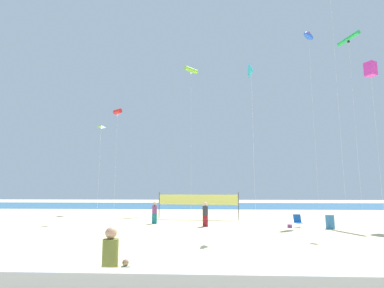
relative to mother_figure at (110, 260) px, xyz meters
The scene contains 17 objects.
ground_plane 9.85m from the mother_figure, 73.88° to the left, with size 120.00×120.00×0.00m, color beige.
ocean_band 43.20m from the mother_figure, 86.39° to the left, with size 120.00×20.00×0.01m, color #28608C.
mother_figure is the anchor object (origin of this frame).
toddler_figure 0.57m from the mother_figure, ahead, with size 0.22×0.22×0.96m.
beachgoer_charcoal_shirt 14.87m from the mother_figure, 81.31° to the left, with size 0.40×0.40×1.74m.
beachgoer_plum_shirt 16.41m from the mother_figure, 96.08° to the left, with size 0.38×0.38×1.67m.
folding_beach_chair 17.01m from the mother_figure, 58.91° to the left, with size 0.52×0.65×0.89m.
trash_barrel 17.57m from the mother_figure, 52.28° to the left, with size 0.58×0.58×0.92m, color teal.
volleyball_net 20.02m from the mother_figure, 85.56° to the left, with size 7.25×1.00×2.40m.
beach_handbag 16.46m from the mother_figure, 60.36° to the left, with size 0.29×0.14×0.23m, color #7A3872.
kite_blue_inflatable 29.92m from the mother_figure, 59.17° to the left, with size 1.54×1.55×18.30m.
kite_cyan_delta 16.47m from the mother_figure, 65.75° to the left, with size 0.33×0.96×11.15m.
kite_lime_tube 33.72m from the mother_figure, 89.17° to the left, with size 1.77×1.79×18.09m.
kite_red_tube 31.08m from the mother_figure, 107.04° to the left, with size 1.28×1.21×12.34m.
kite_lime_diamond 20.58m from the mother_figure, 111.06° to the left, with size 0.73×0.73×8.33m.
kite_green_tube 30.18m from the mother_figure, 51.49° to the left, with size 1.15×2.59×17.08m.
kite_magenta_box 26.33m from the mother_figure, 46.73° to the left, with size 1.01×1.01×13.23m.
Camera 1 is at (-0.30, -17.11, 2.66)m, focal length 28.28 mm.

